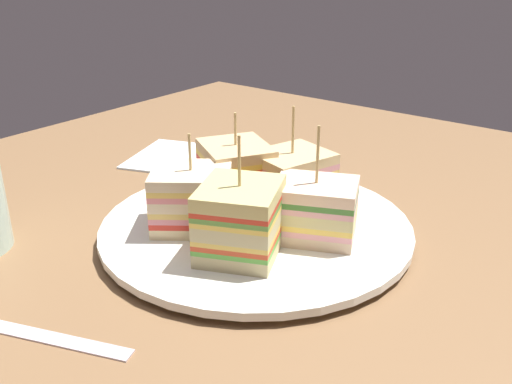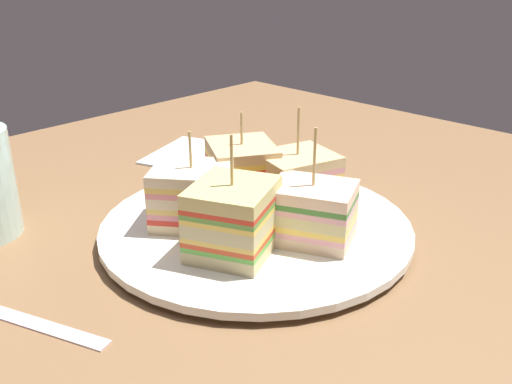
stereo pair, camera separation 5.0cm
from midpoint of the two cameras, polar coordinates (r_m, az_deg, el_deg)
The scene contains 10 objects.
ground_plane at distance 52.48cm, azimuth -2.75°, elevation -5.23°, with size 92.88×89.15×1.80cm, color brown.
plate at distance 51.72cm, azimuth -2.79°, elevation -3.62°, with size 27.62×27.62×1.25cm.
sandwich_wedge_0 at distance 54.27cm, azimuth 1.11°, elevation 1.24°, with size 8.16×7.54×9.51cm.
sandwich_wedge_1 at distance 55.24cm, azimuth -4.58°, elevation 1.85°, with size 8.59×8.85×8.68cm.
sandwich_wedge_2 at distance 50.48cm, azimuth -9.13°, elevation -0.69°, with size 8.58×8.80×8.48cm.
sandwich_wedge_3 at distance 45.49cm, azimuth -4.74°, elevation -2.85°, with size 8.58×8.19×9.88cm.
sandwich_wedge_4 at distance 48.15cm, azimuth 2.85°, elevation -1.85°, with size 7.50×8.28×9.76cm.
chip_pile at distance 50.07cm, azimuth -2.58°, elevation -2.70°, with size 7.37×6.88×1.87cm.
salad_garnish at distance 59.45cm, azimuth -0.69°, elevation 1.28°, with size 7.08×6.30×1.48cm.
napkin at distance 71.04cm, azimuth -8.57°, elevation 3.33°, with size 11.13×13.72×0.50cm, color white.
Camera 1 is at (-36.72, -28.13, 24.02)cm, focal length 40.55 mm.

